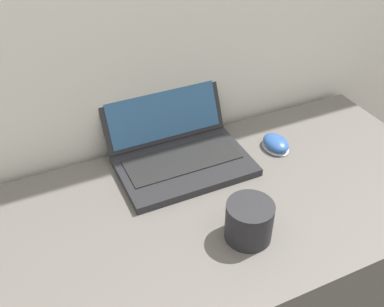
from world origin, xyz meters
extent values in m
cube|color=#232326|center=(0.07, 0.44, 0.76)|extent=(0.33, 0.21, 0.02)
cube|color=black|center=(0.07, 0.46, 0.78)|extent=(0.29, 0.12, 0.00)
cube|color=#232326|center=(0.07, 0.59, 0.88)|extent=(0.33, 0.10, 0.21)
cube|color=#2D567F|center=(0.07, 0.59, 0.88)|extent=(0.31, 0.09, 0.18)
cylinder|color=#232326|center=(0.10, 0.17, 0.80)|extent=(0.10, 0.10, 0.09)
cylinder|color=black|center=(0.10, 0.17, 0.84)|extent=(0.09, 0.09, 0.01)
ellipsoid|color=#B2B2B7|center=(0.33, 0.42, 0.76)|extent=(0.07, 0.09, 0.01)
ellipsoid|color=#2D569E|center=(0.33, 0.42, 0.77)|extent=(0.06, 0.09, 0.03)
camera|label=1|loc=(-0.29, -0.38, 1.49)|focal=42.00mm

